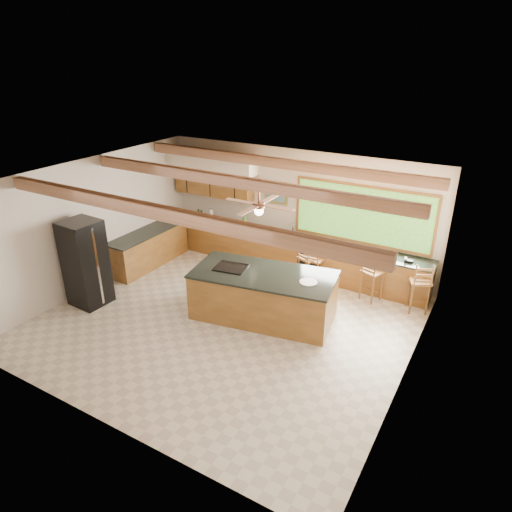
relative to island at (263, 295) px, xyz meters
The scene contains 9 objects.
ground 0.96m from the island, 132.93° to the right, with size 7.20×7.20×0.00m, color beige.
room_shell 1.85m from the island, behind, with size 7.27×6.54×3.02m.
counter_run 2.36m from the island, 125.65° to the left, with size 7.12×3.10×1.25m.
island is the anchor object (origin of this frame).
refrigerator 3.90m from the island, 158.73° to the right, with size 0.78×0.76×1.91m.
bar_stool_a 1.76m from the island, 83.06° to the left, with size 0.53×0.53×1.14m.
bar_stool_b 1.83m from the island, 78.80° to the left, with size 0.42×0.42×1.11m.
bar_stool_c 2.48m from the island, 45.50° to the left, with size 0.53×0.53×1.15m.
bar_stool_d 3.28m from the island, 33.09° to the left, with size 0.56×0.56×1.18m.
Camera 1 is at (4.56, -6.63, 5.16)m, focal length 32.00 mm.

